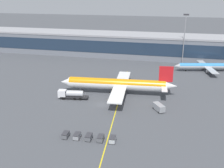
% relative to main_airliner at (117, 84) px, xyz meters
% --- Properties ---
extents(ground_plane, '(700.00, 700.00, 0.00)m').
position_rel_main_airliner_xyz_m(ground_plane, '(-2.90, -11.41, -3.91)').
color(ground_plane, '#47494F').
extents(apron_lead_in_line, '(8.77, 79.58, 0.01)m').
position_rel_main_airliner_xyz_m(apron_lead_in_line, '(2.34, -9.41, -3.90)').
color(apron_lead_in_line, yellow).
rests_on(apron_lead_in_line, ground_plane).
extents(terminal_building, '(183.48, 21.42, 13.32)m').
position_rel_main_airliner_xyz_m(terminal_building, '(-20.92, 63.50, 2.77)').
color(terminal_building, slate).
rests_on(terminal_building, ground_plane).
extents(main_airliner, '(44.44, 35.37, 11.53)m').
position_rel_main_airliner_xyz_m(main_airliner, '(0.00, 0.00, 0.00)').
color(main_airliner, white).
rests_on(main_airliner, ground_plane).
extents(fuel_tanker, '(11.06, 4.24, 3.25)m').
position_rel_main_airliner_xyz_m(fuel_tanker, '(-15.20, -8.86, -2.16)').
color(fuel_tanker, '#232326').
rests_on(fuel_tanker, ground_plane).
extents(crew_van, '(4.54, 5.32, 2.30)m').
position_rel_main_airliner_xyz_m(crew_van, '(16.59, -11.76, -2.59)').
color(crew_van, gray).
rests_on(crew_van, ground_plane).
extents(baggage_cart_0, '(1.76, 2.74, 1.48)m').
position_rel_main_airliner_xyz_m(baggage_cart_0, '(-6.32, -34.75, -3.12)').
color(baggage_cart_0, '#595B60').
rests_on(baggage_cart_0, ground_plane).
extents(baggage_cart_1, '(1.76, 2.74, 1.48)m').
position_rel_main_airliner_xyz_m(baggage_cart_1, '(-3.13, -34.55, -3.12)').
color(baggage_cart_1, gray).
rests_on(baggage_cart_1, ground_plane).
extents(baggage_cart_2, '(1.76, 2.74, 1.48)m').
position_rel_main_airliner_xyz_m(baggage_cart_2, '(0.07, -34.36, -3.12)').
color(baggage_cart_2, '#595B60').
rests_on(baggage_cart_2, ground_plane).
extents(baggage_cart_3, '(1.76, 2.74, 1.48)m').
position_rel_main_airliner_xyz_m(baggage_cart_3, '(3.26, -34.17, -3.12)').
color(baggage_cart_3, '#595B60').
rests_on(baggage_cart_3, ground_plane).
extents(baggage_cart_4, '(1.76, 2.74, 1.48)m').
position_rel_main_airliner_xyz_m(baggage_cart_4, '(6.45, -33.97, -3.12)').
color(baggage_cart_4, '#B2B7BC').
rests_on(baggage_cart_4, ground_plane).
extents(commuter_jet_far, '(30.12, 24.11, 7.95)m').
position_rel_main_airliner_xyz_m(commuter_jet_far, '(34.92, 39.91, -1.27)').
color(commuter_jet_far, '#B2B7BC').
rests_on(commuter_jet_far, ground_plane).
extents(apron_light_mast_0, '(2.80, 0.50, 26.24)m').
position_rel_main_airliner_xyz_m(apron_light_mast_0, '(24.08, 51.54, 11.25)').
color(apron_light_mast_0, gray).
rests_on(apron_light_mast_0, ground_plane).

